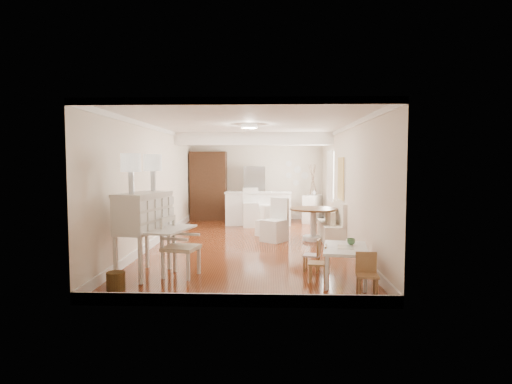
# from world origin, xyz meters

# --- Properties ---
(room) EXTENTS (9.00, 9.04, 2.82)m
(room) POSITION_xyz_m (0.04, 0.32, 1.98)
(room) COLOR brown
(room) RESTS_ON ground
(secretary_bureau) EXTENTS (1.35, 1.37, 1.44)m
(secretary_bureau) POSITION_xyz_m (-1.70, -2.93, 0.72)
(secretary_bureau) COLOR silver
(secretary_bureau) RESTS_ON ground
(gustavian_armchair) EXTENTS (0.70, 0.70, 1.02)m
(gustavian_armchair) POSITION_xyz_m (-1.05, -2.97, 0.51)
(gustavian_armchair) COLOR silver
(gustavian_armchair) RESTS_ON ground
(wicker_basket) EXTENTS (0.29, 0.29, 0.28)m
(wicker_basket) POSITION_xyz_m (-1.88, -3.79, 0.14)
(wicker_basket) COLOR #503719
(wicker_basket) RESTS_ON ground
(kids_table) EXTENTS (0.86, 1.24, 0.57)m
(kids_table) POSITION_xyz_m (1.70, -3.22, 0.29)
(kids_table) COLOR white
(kids_table) RESTS_ON ground
(kids_chair_a) EXTENTS (0.34, 0.34, 0.61)m
(kids_chair_a) POSITION_xyz_m (1.26, -3.20, 0.31)
(kids_chair_a) COLOR #A97E4C
(kids_chair_a) RESTS_ON ground
(kids_chair_b) EXTENTS (0.35, 0.35, 0.59)m
(kids_chair_b) POSITION_xyz_m (1.22, -2.55, 0.30)
(kids_chair_b) COLOR #A87E4C
(kids_chair_b) RESTS_ON ground
(kids_chair_c) EXTENTS (0.33, 0.33, 0.64)m
(kids_chair_c) POSITION_xyz_m (1.89, -3.96, 0.32)
(kids_chair_c) COLOR #9E7147
(kids_chair_c) RESTS_ON ground
(banquette) EXTENTS (0.52, 1.60, 0.98)m
(banquette) POSITION_xyz_m (1.99, 0.50, 0.49)
(banquette) COLOR silver
(banquette) RESTS_ON ground
(dining_table) EXTENTS (1.23, 1.23, 0.81)m
(dining_table) POSITION_xyz_m (1.55, 0.51, 0.40)
(dining_table) COLOR #4F3119
(dining_table) RESTS_ON ground
(slip_chair_near) EXTENTS (0.72, 0.72, 1.07)m
(slip_chair_near) POSITION_xyz_m (0.57, 0.30, 0.53)
(slip_chair_near) COLOR white
(slip_chair_near) RESTS_ON ground
(slip_chair_far) EXTENTS (0.56, 0.56, 0.82)m
(slip_chair_far) POSITION_xyz_m (0.35, 1.10, 0.41)
(slip_chair_far) COLOR white
(slip_chair_far) RESTS_ON ground
(breakfast_counter) EXTENTS (2.05, 0.65, 1.03)m
(breakfast_counter) POSITION_xyz_m (0.10, 3.10, 0.52)
(breakfast_counter) COLOR white
(breakfast_counter) RESTS_ON ground
(bar_stool_left) EXTENTS (0.51, 0.51, 1.17)m
(bar_stool_left) POSITION_xyz_m (-0.11, 2.63, 0.59)
(bar_stool_left) COLOR white
(bar_stool_left) RESTS_ON ground
(bar_stool_right) EXTENTS (0.55, 0.55, 1.06)m
(bar_stool_right) POSITION_xyz_m (0.25, 2.80, 0.53)
(bar_stool_right) COLOR white
(bar_stool_right) RESTS_ON ground
(pantry_cabinet) EXTENTS (1.20, 0.60, 2.30)m
(pantry_cabinet) POSITION_xyz_m (-1.60, 4.18, 1.15)
(pantry_cabinet) COLOR #381E11
(pantry_cabinet) RESTS_ON ground
(fridge) EXTENTS (0.75, 0.65, 1.80)m
(fridge) POSITION_xyz_m (0.30, 4.15, 0.90)
(fridge) COLOR silver
(fridge) RESTS_ON ground
(sideboard) EXTENTS (0.73, 1.02, 0.89)m
(sideboard) POSITION_xyz_m (1.85, 3.69, 0.45)
(sideboard) COLOR beige
(sideboard) RESTS_ON ground
(pencil_cup) EXTENTS (0.17, 0.17, 0.11)m
(pencil_cup) POSITION_xyz_m (1.82, -3.02, 0.63)
(pencil_cup) COLOR #4E8756
(pencil_cup) RESTS_ON kids_table
(branch_vase) EXTENTS (0.18, 0.18, 0.17)m
(branch_vase) POSITION_xyz_m (1.90, 3.73, 0.98)
(branch_vase) COLOR silver
(branch_vase) RESTS_ON sideboard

